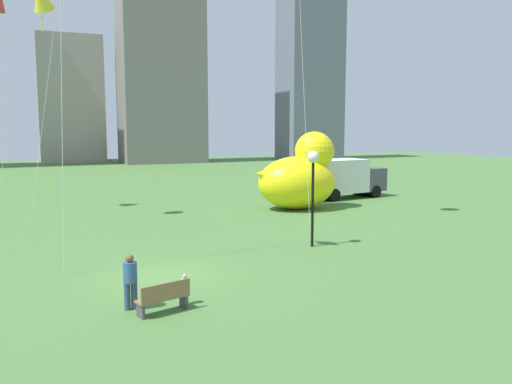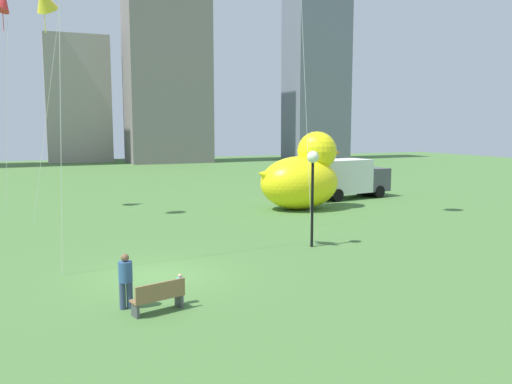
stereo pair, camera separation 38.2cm
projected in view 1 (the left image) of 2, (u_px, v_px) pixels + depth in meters
The scene contains 8 objects.
ground_plane at pixel (162, 276), 18.36m from camera, with size 140.00×140.00×0.00m, color #497538.
park_bench at pixel (164, 297), 14.66m from camera, with size 1.59×0.85×0.90m.
person_adult at pixel (130, 279), 14.92m from camera, with size 0.40×0.40×1.62m.
person_child at pixel (185, 288), 15.40m from camera, with size 0.22×0.22×0.91m.
giant_inflatable_duck at pixel (300, 176), 33.20m from camera, with size 5.92×3.80×4.91m.
lamppost at pixel (313, 170), 22.50m from camera, with size 0.52×0.52×4.17m.
box_truck at pixel (343, 178), 38.30m from camera, with size 6.61×3.24×2.85m.
city_skyline at pixel (81, 48), 72.42m from camera, with size 74.74×15.61×40.10m.
Camera 1 is at (-4.05, -17.70, 5.19)m, focal length 36.84 mm.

